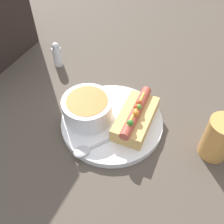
{
  "coord_description": "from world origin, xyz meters",
  "views": [
    {
      "loc": [
        -0.38,
        -0.18,
        0.52
      ],
      "look_at": [
        0.0,
        0.0,
        0.05
      ],
      "focal_mm": 42.0,
      "sensor_mm": 36.0,
      "label": 1
    }
  ],
  "objects": [
    {
      "name": "salt_shaker",
      "position": [
        0.14,
        0.26,
        0.04
      ],
      "size": [
        0.03,
        0.03,
        0.08
      ],
      "color": "silver",
      "rests_on": "ground_plane"
    },
    {
      "name": "spoon",
      "position": [
        -0.1,
        0.01,
        0.02
      ],
      "size": [
        0.13,
        0.1,
        0.01
      ],
      "rotation": [
        0.0,
        0.0,
        2.53
      ],
      "color": "#B7B7BC",
      "rests_on": "dinner_plate"
    },
    {
      "name": "ground_plane",
      "position": [
        0.0,
        0.0,
        0.0
      ],
      "size": [
        4.0,
        4.0,
        0.0
      ],
      "primitive_type": "plane",
      "color": "#4C4238"
    },
    {
      "name": "dinner_plate",
      "position": [
        0.0,
        0.0,
        0.01
      ],
      "size": [
        0.25,
        0.25,
        0.02
      ],
      "color": "white",
      "rests_on": "ground_plane"
    },
    {
      "name": "drinking_glass",
      "position": [
        0.03,
        -0.25,
        0.05
      ],
      "size": [
        0.07,
        0.07,
        0.11
      ],
      "color": "#D8994C",
      "rests_on": "ground_plane"
    },
    {
      "name": "soup_bowl",
      "position": [
        -0.02,
        0.06,
        0.05
      ],
      "size": [
        0.12,
        0.12,
        0.06
      ],
      "color": "white",
      "rests_on": "dinner_plate"
    },
    {
      "name": "hot_dog",
      "position": [
        0.01,
        -0.06,
        0.04
      ],
      "size": [
        0.16,
        0.08,
        0.06
      ],
      "rotation": [
        0.0,
        0.0,
        0.04
      ],
      "color": "#DBAD60",
      "rests_on": "dinner_plate"
    }
  ]
}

